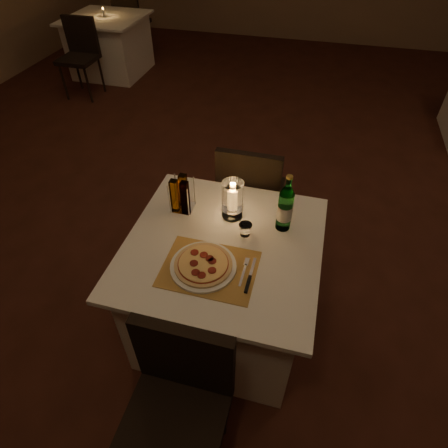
% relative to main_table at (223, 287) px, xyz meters
% --- Properties ---
extents(floor, '(8.00, 10.00, 0.02)m').
position_rel_main_table_xyz_m(floor, '(0.05, 0.81, -0.38)').
color(floor, '#451E16').
rests_on(floor, ground).
extents(main_table, '(1.00, 1.00, 0.74)m').
position_rel_main_table_xyz_m(main_table, '(0.00, 0.00, 0.00)').
color(main_table, white).
rests_on(main_table, ground).
extents(chair_near, '(0.42, 0.42, 0.90)m').
position_rel_main_table_xyz_m(chair_near, '(0.00, -0.71, 0.18)').
color(chair_near, black).
rests_on(chair_near, ground).
extents(chair_far, '(0.42, 0.42, 0.90)m').
position_rel_main_table_xyz_m(chair_far, '(0.00, 0.71, 0.18)').
color(chair_far, black).
rests_on(chair_far, ground).
extents(placemat, '(0.45, 0.34, 0.00)m').
position_rel_main_table_xyz_m(placemat, '(-0.02, -0.18, 0.37)').
color(placemat, '#B3823E').
rests_on(placemat, main_table).
extents(plate, '(0.32, 0.32, 0.01)m').
position_rel_main_table_xyz_m(plate, '(-0.05, -0.18, 0.38)').
color(plate, white).
rests_on(plate, placemat).
extents(pizza, '(0.28, 0.28, 0.02)m').
position_rel_main_table_xyz_m(pizza, '(-0.05, -0.18, 0.39)').
color(pizza, '#D8B77F').
rests_on(pizza, plate).
extents(fork, '(0.02, 0.18, 0.00)m').
position_rel_main_table_xyz_m(fork, '(0.15, -0.15, 0.37)').
color(fork, silver).
rests_on(fork, placemat).
extents(knife, '(0.02, 0.22, 0.01)m').
position_rel_main_table_xyz_m(knife, '(0.18, -0.21, 0.37)').
color(knife, black).
rests_on(knife, placemat).
extents(tumbler, '(0.07, 0.07, 0.07)m').
position_rel_main_table_xyz_m(tumbler, '(0.09, 0.09, 0.40)').
color(tumbler, white).
rests_on(tumbler, main_table).
extents(water_bottle, '(0.08, 0.08, 0.34)m').
position_rel_main_table_xyz_m(water_bottle, '(0.28, 0.20, 0.50)').
color(water_bottle, '#58A363').
rests_on(water_bottle, main_table).
extents(hurricane_candle, '(0.12, 0.12, 0.23)m').
position_rel_main_table_xyz_m(hurricane_candle, '(-0.01, 0.22, 0.50)').
color(hurricane_candle, white).
rests_on(hurricane_candle, main_table).
extents(cruet_caddy, '(0.12, 0.12, 0.21)m').
position_rel_main_table_xyz_m(cruet_caddy, '(-0.29, 0.21, 0.46)').
color(cruet_caddy, white).
rests_on(cruet_caddy, main_table).
extents(neighbor_table_left, '(1.00, 1.00, 0.74)m').
position_rel_main_table_xyz_m(neighbor_table_left, '(-2.61, 3.64, 0.00)').
color(neighbor_table_left, white).
rests_on(neighbor_table_left, ground).
extents(neighbor_chair_la, '(0.42, 0.42, 0.90)m').
position_rel_main_table_xyz_m(neighbor_chair_la, '(-2.61, 2.92, 0.18)').
color(neighbor_chair_la, black).
rests_on(neighbor_chair_la, ground).
extents(neighbor_chair_lb, '(0.42, 0.42, 0.90)m').
position_rel_main_table_xyz_m(neighbor_chair_lb, '(-2.61, 4.35, 0.18)').
color(neighbor_chair_lb, black).
rests_on(neighbor_chair_lb, ground).
extents(neighbor_candle_left, '(0.03, 0.03, 0.11)m').
position_rel_main_table_xyz_m(neighbor_candle_left, '(-2.61, 3.64, 0.41)').
color(neighbor_candle_left, white).
rests_on(neighbor_candle_left, neighbor_table_left).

